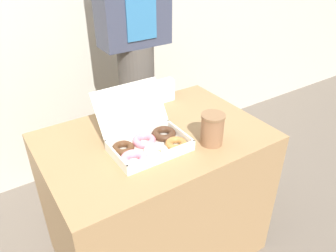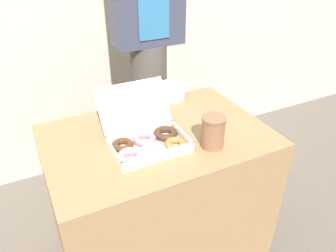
% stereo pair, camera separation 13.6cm
% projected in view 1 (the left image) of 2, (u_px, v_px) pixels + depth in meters
% --- Properties ---
extents(ground_plane, '(14.00, 14.00, 0.00)m').
position_uv_depth(ground_plane, '(158.00, 245.00, 1.86)').
color(ground_plane, '#665B51').
extents(table, '(1.00, 0.68, 0.74)m').
position_uv_depth(table, '(156.00, 197.00, 1.67)').
color(table, '#99754C').
rests_on(table, ground_plane).
extents(donut_box, '(0.34, 0.34, 0.22)m').
position_uv_depth(donut_box, '(147.00, 141.00, 1.37)').
color(donut_box, white).
rests_on(donut_box, table).
extents(coffee_cup, '(0.10, 0.10, 0.14)m').
position_uv_depth(coffee_cup, '(212.00, 129.00, 1.39)').
color(coffee_cup, '#8C6042').
rests_on(coffee_cup, table).
extents(napkin_holder, '(0.13, 0.05, 0.12)m').
position_uv_depth(napkin_holder, '(162.00, 91.00, 1.74)').
color(napkin_holder, silver).
rests_on(napkin_holder, table).
extents(person_customer, '(0.38, 0.21, 1.83)m').
position_uv_depth(person_customer, '(135.00, 44.00, 1.79)').
color(person_customer, '#4C4742').
rests_on(person_customer, ground_plane).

